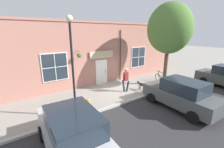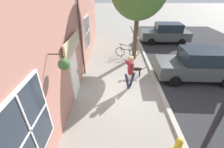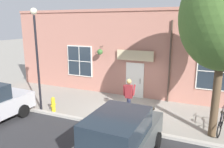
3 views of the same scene
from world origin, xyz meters
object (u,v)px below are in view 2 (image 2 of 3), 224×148
object	(u,v)px
pedestrian_walking	(130,69)
parked_car_far_end	(166,33)
dog_on_leash	(135,69)
parked_car_mid_block	(198,65)
fire_hydrant	(178,147)
leaning_bicycle	(127,52)

from	to	relation	value
pedestrian_walking	parked_car_far_end	size ratio (longest dim) A/B	0.42
dog_on_leash	parked_car_mid_block	bearing A→B (deg)	-3.81
pedestrian_walking	fire_hydrant	xyz separation A→B (m)	(1.15, -3.63, -0.71)
parked_car_mid_block	fire_hydrant	size ratio (longest dim) A/B	5.65
pedestrian_walking	parked_car_far_end	bearing A→B (deg)	61.98
parked_car_far_end	fire_hydrant	xyz separation A→B (m)	(-2.79, -11.03, -0.48)
pedestrian_walking	parked_car_far_end	xyz separation A→B (m)	(3.94, 7.40, -0.22)
parked_car_far_end	fire_hydrant	bearing A→B (deg)	-104.18
dog_on_leash	parked_car_far_end	size ratio (longest dim) A/B	0.26
parked_car_mid_block	parked_car_far_end	xyz separation A→B (m)	(0.12, 6.41, 0.00)
dog_on_leash	parked_car_far_end	bearing A→B (deg)	60.49
pedestrian_walking	leaning_bicycle	xyz separation A→B (m)	(0.15, 4.05, -0.72)
leaning_bicycle	parked_car_far_end	distance (m)	5.08
dog_on_leash	leaning_bicycle	distance (m)	2.85
pedestrian_walking	parked_car_far_end	world-z (taller)	pedestrian_walking
pedestrian_walking	parked_car_mid_block	distance (m)	3.95
parked_car_mid_block	parked_car_far_end	bearing A→B (deg)	88.89
leaning_bicycle	parked_car_mid_block	distance (m)	4.80
leaning_bicycle	parked_car_mid_block	size ratio (longest dim) A/B	0.40
pedestrian_walking	leaning_bicycle	world-z (taller)	pedestrian_walking
pedestrian_walking	parked_car_mid_block	world-z (taller)	pedestrian_walking
pedestrian_walking	parked_car_mid_block	size ratio (longest dim) A/B	0.42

